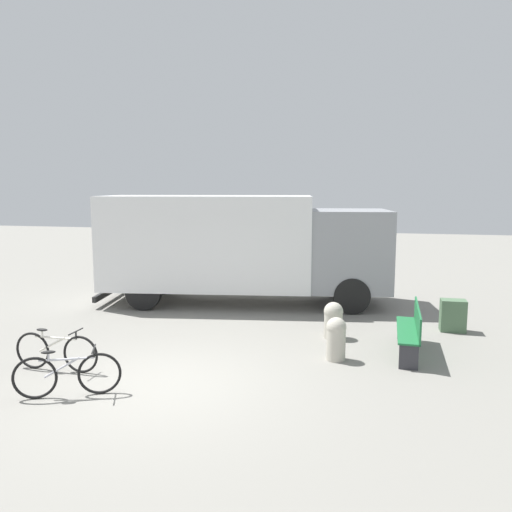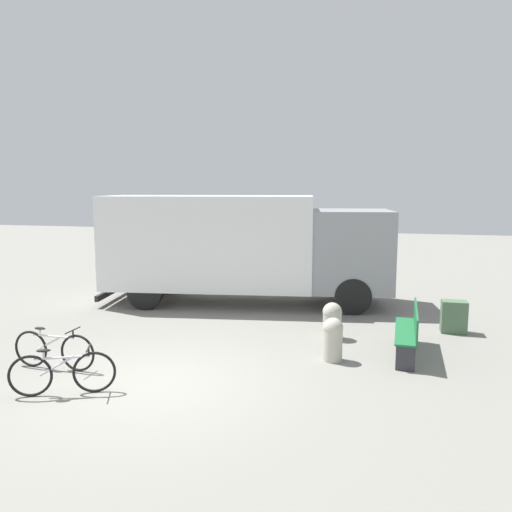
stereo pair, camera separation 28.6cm
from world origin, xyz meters
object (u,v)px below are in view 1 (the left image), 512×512
Objects in this scene: bicycle_near at (56,351)px; bicycle_middle at (67,374)px; bollard_near_bench at (336,337)px; bollard_far_bench at (333,319)px; delivery_truck at (240,244)px; utility_box at (453,315)px; park_bench at (412,328)px.

bicycle_near and bicycle_middle have the same top height.
bollard_near_bench is 1.43m from bollard_far_bench.
delivery_truck is 6.36m from bicycle_near.
delivery_truck is at bearing 162.88° from utility_box.
park_bench is at bearing -24.08° from bollard_far_bench.
utility_box is at bearing -27.50° from park_bench.
park_bench is 1.74m from bollard_far_bench.
delivery_truck is 4.20m from bollard_far_bench.
bicycle_near reaches higher than utility_box.
bollard_near_bench reaches higher than bicycle_middle.
park_bench is at bearing 7.43° from bicycle_middle.
bicycle_near is 8.50m from utility_box.
park_bench is 6.41m from bicycle_middle.
bicycle_near is 5.16m from bollard_near_bench.
bicycle_near is 1.98× the size of bollard_near_bench.
delivery_truck is 5.42× the size of bicycle_middle.
bollard_near_bench is at bearing -83.97° from bollard_far_bench.
bollard_far_bench is (4.72, 3.10, 0.06)m from bicycle_near.
bicycle_near is at bearing -160.92° from bollard_near_bench.
delivery_truck is 5.78m from park_bench.
park_bench is at bearing 20.71° from bicycle_near.
bicycle_middle is (-5.46, -3.35, -0.17)m from park_bench.
bollard_near_bench is (-1.44, -0.71, -0.08)m from park_bench.
bollard_far_bench is (3.87, 4.06, 0.06)m from bicycle_middle.
bollard_near_bench is 1.14× the size of utility_box.
delivery_truck reaches higher than park_bench.
delivery_truck is 10.32× the size of bollard_far_bench.
utility_box is (1.05, 1.84, -0.16)m from park_bench.
bollard_far_bench reaches higher than utility_box.
utility_box is (2.49, 2.55, -0.08)m from bollard_near_bench.
utility_box is at bearing 29.86° from bicycle_near.
bicycle_middle is 5.61m from bollard_far_bench.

